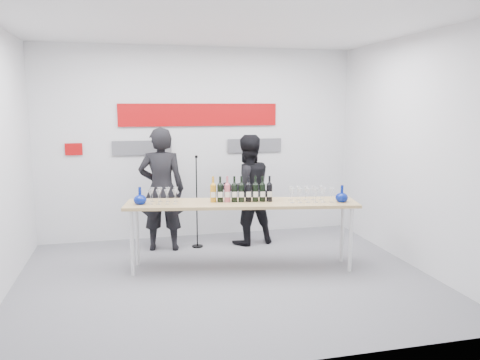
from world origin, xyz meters
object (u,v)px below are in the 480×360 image
at_px(presenter_right, 247,190).
at_px(presenter_left, 162,189).
at_px(mic_stand, 197,219).
at_px(tasting_table, 242,207).

bearing_deg(presenter_right, presenter_left, -9.49).
height_order(presenter_left, mic_stand, presenter_left).
distance_m(tasting_table, presenter_left, 1.41).
bearing_deg(mic_stand, tasting_table, -77.75).
bearing_deg(mic_stand, presenter_right, -8.73).
relative_size(tasting_table, mic_stand, 2.16).
distance_m(presenter_right, mic_stand, 0.88).
xyz_separation_m(tasting_table, presenter_left, (-0.94, 1.05, 0.08)).
bearing_deg(presenter_left, presenter_right, -169.59).
height_order(tasting_table, presenter_left, presenter_left).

